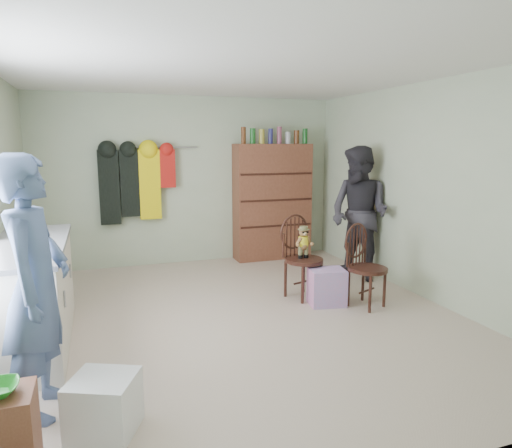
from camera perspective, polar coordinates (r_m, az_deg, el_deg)
name	(u,v)px	position (r m, az deg, el deg)	size (l,w,h in m)	color
ground_plane	(240,318)	(4.88, -2.04, -11.60)	(5.00, 5.00, 0.00)	beige
room_walls	(225,164)	(5.06, -3.94, 7.48)	(5.00, 5.00, 5.00)	beige
counter	(31,294)	(4.58, -26.31, -7.88)	(0.64, 1.86, 0.94)	silver
stool	(0,440)	(2.98, -29.34, -22.45)	(0.36, 0.31, 0.51)	brown
plastic_tub	(104,405)	(3.21, -18.48, -20.68)	(0.39, 0.37, 0.37)	white
chair_front	(301,251)	(5.39, 5.65, -3.33)	(0.55, 0.55, 0.98)	#3A1C14
chair_far	(364,262)	(5.22, 13.29, -4.68)	(0.54, 0.54, 0.93)	#3A1C14
striped_bag	(327,287)	(5.25, 8.84, -7.78)	(0.39, 0.30, 0.41)	pink
person_left	(36,287)	(3.34, -25.80, -7.11)	(0.64, 0.42, 1.74)	#4D628D
person_right	(359,214)	(6.18, 12.78, 1.28)	(0.86, 0.67, 1.78)	#2D2B33
dresser	(272,201)	(7.18, 2.04, 2.89)	(1.20, 0.39, 2.06)	brown
coat_rack	(135,183)	(6.77, -14.91, 5.00)	(1.42, 0.12, 1.09)	#99999E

